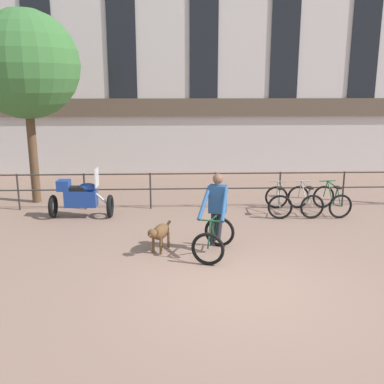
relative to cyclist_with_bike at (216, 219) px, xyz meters
The scene contains 10 objects.
ground_plane 1.84m from the cyclist_with_bike, 78.74° to the right, with size 60.00×60.00×0.00m, color #846656.
canal_railing 3.58m from the cyclist_with_bike, 84.76° to the left, with size 15.05×0.05×1.05m.
building_facade 10.39m from the cyclist_with_bike, 88.00° to the left, with size 18.00×0.72×10.63m.
cyclist_with_bike is the anchor object (origin of this frame).
dog 1.24m from the cyclist_with_bike, behind, with size 0.52×0.97×0.62m.
parked_motorcycle 4.37m from the cyclist_with_bike, 140.80° to the left, with size 1.67×0.66×1.35m.
parked_bicycle_near_lamp 3.56m from the cyclist_with_bike, 55.23° to the left, with size 0.80×1.19×0.86m.
parked_bicycle_mid_left 4.03m from the cyclist_with_bike, 46.38° to the left, with size 0.75×1.16×0.86m.
parked_bicycle_mid_right 4.58m from the cyclist_with_bike, 39.53° to the left, with size 0.78×1.17×0.86m.
tree_canalside_left 7.50m from the cyclist_with_bike, 138.71° to the left, with size 3.08×3.08×5.59m.
Camera 1 is at (-1.19, -7.37, 3.55)m, focal length 42.00 mm.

